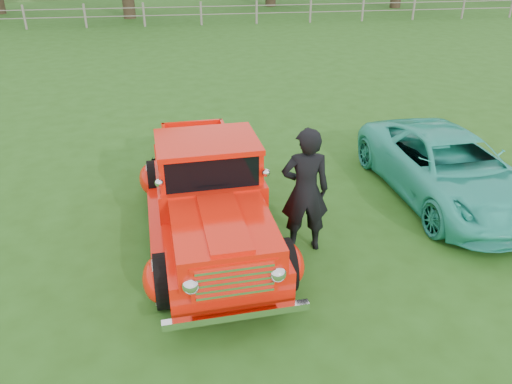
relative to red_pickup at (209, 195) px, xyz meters
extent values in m
plane|color=#254E15|center=(0.93, -0.91, -0.80)|extent=(140.00, 140.00, 0.00)
ellipsoid|color=#396023|center=(-17.07, 57.09, -5.75)|extent=(84.00, 60.00, 18.00)
ellipsoid|color=#396023|center=(20.93, 61.09, -4.65)|extent=(72.00, 52.00, 14.00)
cube|color=gray|center=(0.93, 21.09, -0.25)|extent=(48.00, 0.04, 0.04)
cube|color=gray|center=(0.93, 21.09, 0.15)|extent=(48.00, 0.04, 0.04)
cylinder|color=black|center=(-0.72, -1.57, -0.42)|extent=(0.29, 0.77, 0.76)
cylinder|color=black|center=(0.93, -1.45, -0.42)|extent=(0.29, 0.77, 0.76)
cylinder|color=black|center=(-0.94, 1.53, -0.42)|extent=(0.29, 0.77, 0.76)
cylinder|color=black|center=(0.72, 1.64, -0.42)|extent=(0.29, 0.77, 0.76)
cube|color=red|center=(0.00, 0.04, -0.22)|extent=(1.87, 4.70, 0.44)
ellipsoid|color=red|center=(-0.79, -1.57, -0.38)|extent=(0.47, 0.77, 0.54)
ellipsoid|color=red|center=(1.00, -1.45, -0.38)|extent=(0.47, 0.77, 0.54)
ellipsoid|color=red|center=(-1.01, 1.52, -0.38)|extent=(0.47, 0.77, 0.54)
ellipsoid|color=red|center=(0.79, 1.65, -0.38)|extent=(0.47, 0.77, 0.54)
cube|color=red|center=(0.10, -1.51, 0.17)|extent=(1.44, 1.69, 0.42)
cube|color=red|center=(0.00, -0.06, 0.19)|extent=(1.69, 1.46, 0.44)
cube|color=black|center=(0.00, -0.06, 0.66)|extent=(1.52, 1.22, 0.50)
cube|color=red|center=(0.00, -0.06, 0.94)|extent=(1.60, 1.32, 0.08)
cube|color=red|center=(-0.10, 1.38, 0.15)|extent=(1.31, 2.03, 0.45)
cube|color=white|center=(0.16, -2.32, 0.05)|extent=(1.07, 0.17, 0.50)
cube|color=white|center=(0.17, -2.42, -0.38)|extent=(1.81, 0.22, 0.10)
cube|color=white|center=(-0.17, 2.45, -0.38)|extent=(1.71, 0.22, 0.10)
imported|color=#2DB7A0|center=(4.51, 0.78, -0.18)|extent=(2.28, 4.52, 1.23)
imported|color=black|center=(1.45, -0.49, 0.22)|extent=(0.78, 0.55, 2.04)
camera|label=1|loc=(-0.29, -7.04, 3.74)|focal=35.00mm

